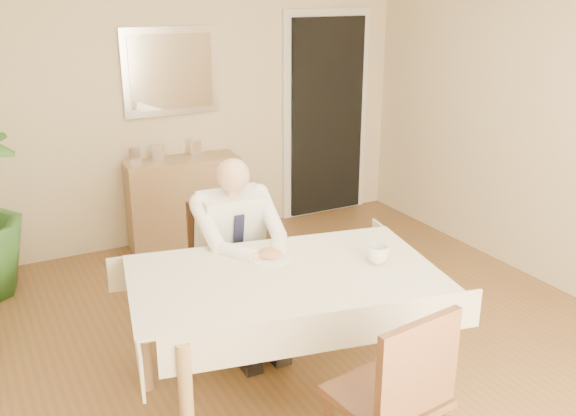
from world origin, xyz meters
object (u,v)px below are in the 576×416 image
sideboard (184,202)px  seated_man (241,246)px  chair_near (399,392)px  dining_table (284,286)px  coffee_mug (377,254)px  chair_far (225,257)px

sideboard → seated_man: bearing=-93.8°
seated_man → chair_near: bearing=-87.1°
dining_table → coffee_mug: size_ratio=14.72×
chair_near → sideboard: size_ratio=0.96×
dining_table → seated_man: bearing=101.1°
seated_man → coffee_mug: (0.54, -0.72, 0.11)m
seated_man → coffee_mug: bearing=-53.3°
coffee_mug → dining_table: bearing=166.5°
chair_far → seated_man: 0.34m
chair_near → coffee_mug: 0.98m
chair_far → sideboard: (0.24, 1.54, -0.10)m
coffee_mug → sideboard: bearing=96.8°
dining_table → sideboard: (0.24, 2.42, -0.27)m
seated_man → coffee_mug: 0.91m
chair_far → sideboard: bearing=88.0°
seated_man → sideboard: 1.87m
chair_far → chair_near: chair_near is taller
dining_table → coffee_mug: 0.57m
seated_man → coffee_mug: seated_man is taller
chair_near → seated_man: seated_man is taller
seated_man → sideboard: bearing=82.7°
chair_near → coffee_mug: size_ratio=7.44×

